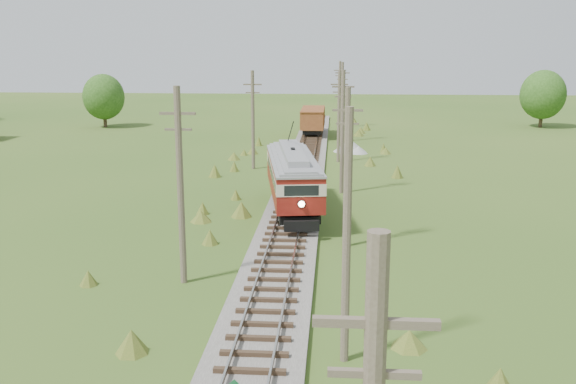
{
  "coord_description": "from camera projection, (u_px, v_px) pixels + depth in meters",
  "views": [
    {
      "loc": [
        2.64,
        -15.53,
        10.7
      ],
      "look_at": [
        0.0,
        20.53,
        2.41
      ],
      "focal_mm": 40.0,
      "sensor_mm": 36.0,
      "label": 1
    }
  ],
  "objects": [
    {
      "name": "gravel_pile",
      "position": [
        351.0,
        146.0,
        65.74
      ],
      "size": [
        3.52,
        3.73,
        1.28
      ],
      "color": "gray",
      "rests_on": "ground"
    },
    {
      "name": "utility_pole_r_4",
      "position": [
        339.0,
        116.0,
        59.27
      ],
      "size": [
        1.6,
        0.3,
        8.4
      ],
      "color": "brown",
      "rests_on": "ground"
    },
    {
      "name": "streetcar",
      "position": [
        293.0,
        175.0,
        41.13
      ],
      "size": [
        4.54,
        12.23,
        5.54
      ],
      "rotation": [
        0.0,
        0.0,
        0.15
      ],
      "color": "black",
      "rests_on": "ground"
    },
    {
      "name": "utility_pole_r_2",
      "position": [
        347.0,
        167.0,
        33.95
      ],
      "size": [
        1.6,
        0.3,
        8.6
      ],
      "color": "brown",
      "rests_on": "ground"
    },
    {
      "name": "utility_pole_r_1",
      "position": [
        347.0,
        239.0,
        21.33
      ],
      "size": [
        0.3,
        0.3,
        8.8
      ],
      "color": "brown",
      "rests_on": "ground"
    },
    {
      "name": "utility_pole_l_a",
      "position": [
        180.0,
        185.0,
        28.61
      ],
      "size": [
        1.6,
        0.3,
        9.0
      ],
      "color": "brown",
      "rests_on": "ground"
    },
    {
      "name": "utility_pole_l_b",
      "position": [
        253.0,
        119.0,
        55.89
      ],
      "size": [
        1.6,
        0.3,
        8.6
      ],
      "color": "brown",
      "rests_on": "ground"
    },
    {
      "name": "utility_pole_r_5",
      "position": [
        342.0,
        101.0,
        71.82
      ],
      "size": [
        1.6,
        0.3,
        8.9
      ],
      "color": "brown",
      "rests_on": "ground"
    },
    {
      "name": "gondola",
      "position": [
        313.0,
        119.0,
        76.8
      ],
      "size": [
        2.71,
        8.33,
        2.77
      ],
      "rotation": [
        0.0,
        0.0,
        -0.0
      ],
      "color": "black",
      "rests_on": "ground"
    },
    {
      "name": "tree_mid_a",
      "position": [
        104.0,
        97.0,
        84.87
      ],
      "size": [
        5.46,
        5.46,
        7.03
      ],
      "color": "#38281C",
      "rests_on": "ground"
    },
    {
      "name": "utility_pole_r_6",
      "position": [
        340.0,
        94.0,
        84.49
      ],
      "size": [
        1.6,
        0.3,
        8.7
      ],
      "color": "brown",
      "rests_on": "ground"
    },
    {
      "name": "railbed_main",
      "position": [
        300.0,
        181.0,
        50.68
      ],
      "size": [
        3.6,
        96.0,
        0.57
      ],
      "color": "#605B54",
      "rests_on": "ground"
    },
    {
      "name": "utility_pole_r_3",
      "position": [
        342.0,
        131.0,
        46.55
      ],
      "size": [
        1.6,
        0.3,
        9.0
      ],
      "color": "brown",
      "rests_on": "ground"
    },
    {
      "name": "tree_mid_b",
      "position": [
        543.0,
        95.0,
        84.56
      ],
      "size": [
        5.88,
        5.88,
        7.57
      ],
      "color": "#38281C",
      "rests_on": "ground"
    }
  ]
}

